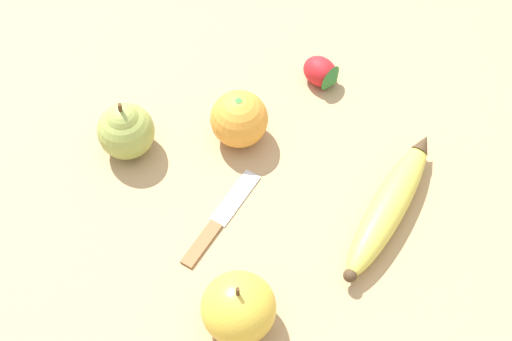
% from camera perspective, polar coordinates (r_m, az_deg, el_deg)
% --- Properties ---
extents(ground_plane, '(3.00, 3.00, 0.00)m').
position_cam_1_polar(ground_plane, '(0.89, 4.77, -3.37)').
color(ground_plane, tan).
extents(banana, '(0.23, 0.06, 0.04)m').
position_cam_1_polar(banana, '(0.88, 10.60, -2.78)').
color(banana, '#DBCC4C').
rests_on(banana, ground_plane).
extents(orange, '(0.08, 0.08, 0.08)m').
position_cam_1_polar(orange, '(0.92, -1.36, 4.14)').
color(orange, orange).
rests_on(orange, ground_plane).
extents(pear, '(0.07, 0.07, 0.09)m').
position_cam_1_polar(pear, '(0.92, -10.39, 3.25)').
color(pear, '#99A84C').
rests_on(pear, ground_plane).
extents(strawberry, '(0.05, 0.06, 0.04)m').
position_cam_1_polar(strawberry, '(0.99, 5.32, 7.79)').
color(strawberry, red).
rests_on(strawberry, ground_plane).
extents(apple, '(0.08, 0.08, 0.09)m').
position_cam_1_polar(apple, '(0.79, -1.41, -10.93)').
color(apple, gold).
rests_on(apple, ground_plane).
extents(paring_knife, '(0.15, 0.03, 0.01)m').
position_cam_1_polar(paring_knife, '(0.88, -3.02, -4.01)').
color(paring_knife, silver).
rests_on(paring_knife, ground_plane).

